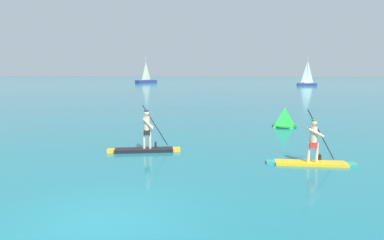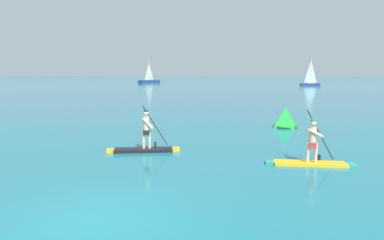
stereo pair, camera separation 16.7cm
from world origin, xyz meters
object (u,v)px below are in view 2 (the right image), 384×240
Objects in this scene: paddleboarder_far_right at (311,155)px; sailboat_right_horizon at (310,81)px; paddleboarder_mid_center at (145,143)px; race_marker_buoy at (286,118)px; sailboat_left_horizon at (149,80)px.

paddleboarder_far_right is 70.52m from sailboat_right_horizon.
paddleboarder_mid_center reaches higher than race_marker_buoy.
sailboat_right_horizon reaches higher than race_marker_buoy.
sailboat_right_horizon is (14.37, 60.36, 0.50)m from race_marker_buoy.
paddleboarder_mid_center is 9.93m from race_marker_buoy.
sailboat_left_horizon reaches higher than sailboat_right_horizon.
sailboat_left_horizon reaches higher than paddleboarder_far_right.
sailboat_left_horizon reaches higher than paddleboarder_mid_center.
sailboat_left_horizon is at bearing -18.38° from sailboat_right_horizon.
sailboat_left_horizon is (-18.95, 80.86, 0.40)m from paddleboarder_mid_center.
race_marker_buoy is at bearing 55.51° from sailboat_left_horizon.
paddleboarder_far_right is at bearing -23.71° from paddleboarder_mid_center.
sailboat_left_horizon is 42.27m from sailboat_right_horizon.
sailboat_right_horizon reaches higher than paddleboarder_far_right.
sailboat_left_horizon is at bearing 109.28° from race_marker_buoy.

